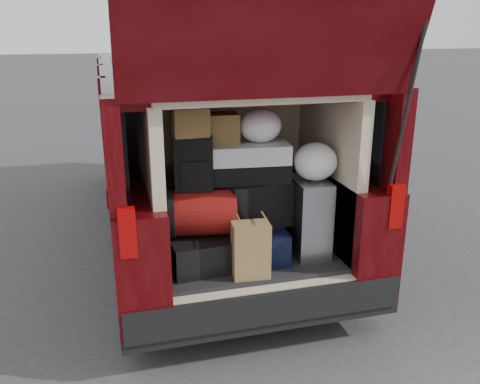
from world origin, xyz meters
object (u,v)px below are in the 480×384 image
at_px(backpack, 193,163).
at_px(red_duffel, 200,212).
at_px(twotone_duffel, 246,162).
at_px(black_hardshell, 196,248).
at_px(kraft_bag, 251,250).
at_px(navy_hardshell, 252,240).
at_px(silver_roller, 309,217).
at_px(black_soft_case, 257,203).

bearing_deg(backpack, red_duffel, -37.13).
relative_size(red_duffel, twotone_duffel, 0.83).
relative_size(black_hardshell, backpack, 1.51).
bearing_deg(black_hardshell, red_duffel, -29.73).
bearing_deg(twotone_duffel, kraft_bag, -94.58).
xyz_separation_m(navy_hardshell, kraft_bag, (-0.10, -0.31, 0.07)).
xyz_separation_m(red_duffel, twotone_duffel, (0.35, 0.09, 0.31)).
bearing_deg(twotone_duffel, silver_roller, -10.56).
relative_size(black_hardshell, black_soft_case, 1.21).
bearing_deg(black_hardshell, kraft_bag, -48.28).
distance_m(black_soft_case, backpack, 0.56).
relative_size(kraft_bag, black_soft_case, 0.83).
distance_m(silver_roller, red_duffel, 0.79).
bearing_deg(silver_roller, black_hardshell, 178.46).
distance_m(black_soft_case, twotone_duffel, 0.31).
relative_size(red_duffel, backpack, 1.34).
xyz_separation_m(kraft_bag, backpack, (-0.31, 0.31, 0.53)).
height_order(black_hardshell, kraft_bag, kraft_bag).
bearing_deg(twotone_duffel, black_hardshell, -163.79).
relative_size(silver_roller, backpack, 1.54).
xyz_separation_m(kraft_bag, twotone_duffel, (0.07, 0.37, 0.50)).
distance_m(navy_hardshell, backpack, 0.74).
distance_m(silver_roller, twotone_duffel, 0.61).
xyz_separation_m(backpack, twotone_duffel, (0.38, 0.05, -0.03)).
distance_m(navy_hardshell, kraft_bag, 0.33).
distance_m(silver_roller, kraft_bag, 0.57).
distance_m(black_hardshell, backpack, 0.61).
bearing_deg(silver_roller, black_soft_case, 168.82).
relative_size(black_hardshell, navy_hardshell, 1.05).
bearing_deg(silver_roller, red_duffel, 179.45).
distance_m(black_hardshell, black_soft_case, 0.54).
bearing_deg(red_duffel, black_soft_case, 16.21).
relative_size(silver_roller, red_duffel, 1.15).
bearing_deg(black_soft_case, kraft_bag, -120.91).
bearing_deg(kraft_bag, backpack, 139.34).
distance_m(backpack, twotone_duffel, 0.38).
relative_size(navy_hardshell, kraft_bag, 1.40).
distance_m(red_duffel, twotone_duffel, 0.47).
relative_size(kraft_bag, backpack, 1.03).
bearing_deg(kraft_bag, black_soft_case, 71.94).
distance_m(black_hardshell, kraft_bag, 0.44).
xyz_separation_m(kraft_bag, red_duffel, (-0.28, 0.28, 0.19)).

